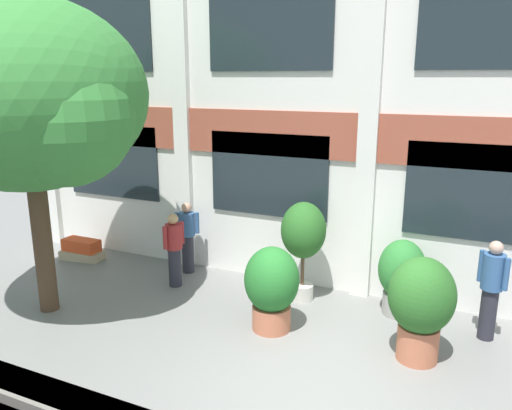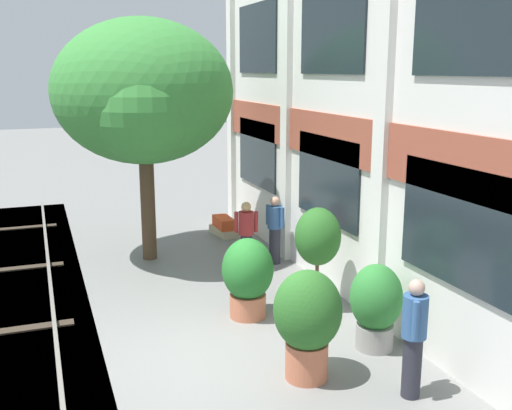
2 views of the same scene
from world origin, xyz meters
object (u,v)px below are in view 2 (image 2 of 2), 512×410
Objects in this scene: potted_plant_tall_urn at (318,241)px; resident_watching_tracks at (246,234)px; resident_near_plants at (414,335)px; potted_plant_ribbed_drum at (307,318)px; broadleaf_tree at (143,96)px; resident_by_doorway at (275,228)px; potted_plant_square_trough at (224,227)px; potted_plant_stone_basin at (376,304)px; potted_plant_glazed_jar at (248,275)px.

potted_plant_tall_urn is 2.68m from resident_watching_tracks.
potted_plant_tall_urn is 3.29m from resident_near_plants.
resident_watching_tracks is at bearing 170.64° from potted_plant_ribbed_drum.
resident_near_plants is (5.86, 0.32, 0.08)m from resident_watching_tracks.
potted_plant_tall_urn is at bearing 29.96° from broadleaf_tree.
potted_plant_tall_urn reaches higher than resident_by_doorway.
broadleaf_tree is 3.38× the size of potted_plant_ribbed_drum.
potted_plant_ribbed_drum is (7.77, -1.17, 0.70)m from potted_plant_square_trough.
potted_plant_ribbed_drum is at bearing 45.82° from resident_by_doorway.
potted_plant_square_trough is 7.30m from potted_plant_stone_basin.
resident_near_plants reaches higher than potted_plant_square_trough.
potted_plant_square_trough is at bearing -56.39° from resident_near_plants.
potted_plant_stone_basin is (7.28, 0.26, 0.52)m from potted_plant_square_trough.
potted_plant_square_trough is 2.94m from resident_watching_tracks.
potted_plant_ribbed_drum is (0.49, -1.43, 0.17)m from potted_plant_stone_basin.
resident_by_doorway is (-2.75, 0.27, -0.47)m from potted_plant_tall_urn.
broadleaf_tree is at bearing -165.68° from potted_plant_glazed_jar.
potted_plant_ribbed_drum is at bearing 1.29° from potted_plant_glazed_jar.
broadleaf_tree is 3.76× the size of potted_plant_glazed_jar.
resident_watching_tracks is 0.91× the size of resident_near_plants.
broadleaf_tree is 3.27× the size of resident_near_plants.
resident_near_plants is (1.45, -0.31, 0.15)m from potted_plant_stone_basin.
potted_plant_tall_urn is at bearing -175.42° from potted_plant_stone_basin.
resident_watching_tracks is 5.87m from resident_near_plants.
potted_plant_tall_urn reaches higher than resident_watching_tracks.
potted_plant_glazed_jar is 3.55m from resident_near_plants.
broadleaf_tree is at bearing -170.42° from potted_plant_ribbed_drum.
potted_plant_square_trough is (-5.46, -0.12, -1.08)m from potted_plant_tall_urn.
potted_plant_square_trough is at bearing -108.89° from resident_by_doorway.
potted_plant_stone_basin is at bearing 109.03° from potted_plant_ribbed_drum.
potted_plant_stone_basin is 0.83× the size of resident_near_plants.
potted_plant_tall_urn is 1.44m from potted_plant_glazed_jar.
potted_plant_square_trough is 7.89m from potted_plant_ribbed_drum.
potted_plant_glazed_jar is at bearing -12.84° from potted_plant_square_trough.
potted_plant_stone_basin is at bearing 61.35° from resident_by_doorway.
resident_near_plants is at bearing 19.15° from resident_watching_tracks.
broadleaf_tree is 7.13m from potted_plant_ribbed_drum.
potted_plant_tall_urn reaches higher than potted_plant_square_trough.
resident_by_doorway is at bearing 174.33° from potted_plant_tall_urn.
potted_plant_square_trough is at bearing -178.79° from potted_plant_tall_urn.
resident_watching_tracks is at bearing -7.24° from potted_plant_square_trough.
potted_plant_tall_urn is at bearing 150.90° from potted_plant_ribbed_drum.
resident_watching_tracks is (2.86, -0.36, 0.59)m from potted_plant_square_trough.
potted_plant_stone_basin is (5.94, 2.52, -3.04)m from broadleaf_tree.
potted_plant_stone_basin is at bearing 2.06° from potted_plant_square_trough.
potted_plant_ribbed_drum is at bearing -8.58° from potted_plant_square_trough.
potted_plant_tall_urn is at bearing 86.78° from potted_plant_glazed_jar.
potted_plant_stone_basin is 0.86× the size of potted_plant_ribbed_drum.
potted_plant_tall_urn is 1.18× the size of potted_plant_ribbed_drum.
resident_watching_tracks is at bearing 51.21° from broadleaf_tree.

